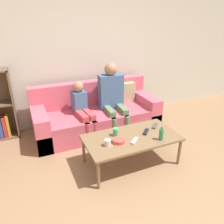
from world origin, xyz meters
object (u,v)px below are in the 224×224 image
couch (97,115)px  cup_far (108,143)px  coffee_table (132,139)px  bottle (161,134)px  tv_remote_0 (135,141)px  person_child (82,107)px  tv_remote_1 (155,126)px  cup_near (116,132)px  tv_remote_2 (146,132)px  person_adult (112,93)px  snack_bowl (119,141)px

couch → cup_far: 1.23m
coffee_table → bottle: bearing=-34.9°
tv_remote_0 → person_child: bearing=157.3°
person_child → bottle: size_ratio=4.89×
cup_far → tv_remote_1: 0.85m
couch → coffee_table: (0.09, -1.12, 0.11)m
couch → cup_near: size_ratio=19.55×
couch → coffee_table: couch is taller
coffee_table → tv_remote_2: size_ratio=8.14×
coffee_table → person_child: 1.07m
tv_remote_1 → person_adult: bearing=151.7°
cup_near → tv_remote_2: 0.43m
person_adult → bottle: person_adult is taller
tv_remote_2 → bottle: 0.26m
bottle → coffee_table: bearing=145.1°
tv_remote_1 → coffee_table: bearing=-119.3°
person_adult → snack_bowl: bearing=-106.4°
cup_far → tv_remote_2: bearing=9.0°
couch → bottle: (0.40, -1.33, 0.22)m
person_child → tv_remote_1: (0.83, -0.87, -0.09)m
tv_remote_0 → bottle: 0.35m
couch → snack_bowl: (-0.12, -1.17, 0.17)m
cup_near → tv_remote_2: cup_near is taller
couch → cup_far: size_ratio=24.81×
person_adult → tv_remote_0: bearing=-96.5°
person_adult → coffee_table: bearing=-96.4°
person_adult → cup_far: person_adult is taller
person_adult → cup_far: size_ratio=13.73×
couch → tv_remote_2: size_ratio=13.79×
tv_remote_2 → tv_remote_0: bearing=-105.7°
cup_near → cup_far: bearing=-136.3°
bottle → tv_remote_1: bearing=68.3°
cup_far → snack_bowl: 0.16m
tv_remote_2 → bottle: (0.07, -0.24, 0.07)m
tv_remote_0 → couch: bearing=142.7°
couch → tv_remote_0: couch is taller
couch → snack_bowl: bearing=-96.0°
person_adult → couch: bearing=168.3°
coffee_table → snack_bowl: size_ratio=7.84×
cup_far → tv_remote_0: size_ratio=0.54×
person_child → snack_bowl: size_ratio=5.79×
couch → snack_bowl: 1.19m
cup_near → tv_remote_0: cup_near is taller
tv_remote_0 → snack_bowl: snack_bowl is taller
cup_near → cup_far: size_ratio=1.27×
cup_far → bottle: 0.70m
person_adult → tv_remote_2: 1.05m
coffee_table → bottle: 0.40m
coffee_table → person_adult: bearing=80.5°
tv_remote_0 → tv_remote_1: 0.53m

